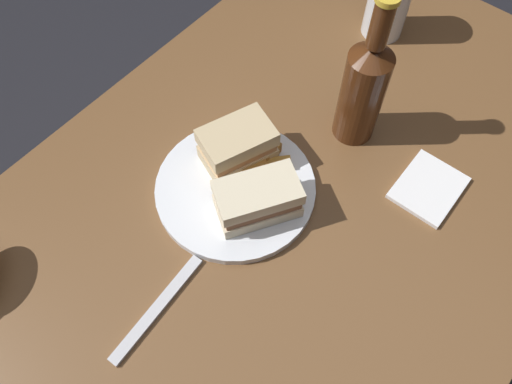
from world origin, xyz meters
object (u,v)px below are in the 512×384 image
object	(u,v)px
cider_bottle	(363,87)
napkin	(429,188)
sandwich_half_right	(237,145)
pint_glass	(389,2)
plate	(235,188)
sandwich_half_left	(258,199)
fork	(157,308)

from	to	relation	value
cider_bottle	napkin	distance (m)	0.19
sandwich_half_right	napkin	world-z (taller)	sandwich_half_right
napkin	pint_glass	bearing A→B (deg)	44.38
plate	sandwich_half_left	distance (m)	0.07
sandwich_half_right	fork	world-z (taller)	sandwich_half_right
plate	cider_bottle	bearing A→B (deg)	-18.64
sandwich_half_left	pint_glass	world-z (taller)	pint_glass
sandwich_half_right	napkin	size ratio (longest dim) A/B	1.16
pint_glass	napkin	world-z (taller)	pint_glass
sandwich_half_left	napkin	world-z (taller)	sandwich_half_left
plate	sandwich_half_right	world-z (taller)	sandwich_half_right
sandwich_half_right	pint_glass	bearing A→B (deg)	-2.08
plate	cider_bottle	xyz separation A→B (m)	(0.22, -0.07, 0.10)
sandwich_half_right	pint_glass	size ratio (longest dim) A/B	0.82
cider_bottle	napkin	world-z (taller)	cider_bottle
plate	sandwich_half_right	size ratio (longest dim) A/B	1.96
sandwich_half_left	pint_glass	bearing A→B (deg)	8.50
pint_glass	napkin	xyz separation A→B (m)	(-0.25, -0.25, -0.06)
sandwich_half_right	cider_bottle	xyz separation A→B (m)	(0.17, -0.10, 0.06)
sandwich_half_left	cider_bottle	distance (m)	0.23
pint_glass	cider_bottle	size ratio (longest dim) A/B	0.57
napkin	fork	distance (m)	0.45
sandwich_half_left	cider_bottle	size ratio (longest dim) A/B	0.51
plate	fork	size ratio (longest dim) A/B	1.39
plate	sandwich_half_right	distance (m)	0.07
sandwich_half_right	napkin	bearing A→B (deg)	-59.95
plate	napkin	size ratio (longest dim) A/B	2.27
sandwich_half_left	fork	xyz separation A→B (m)	(-0.20, 0.01, -0.04)
cider_bottle	plate	bearing A→B (deg)	161.36
sandwich_half_left	fork	bearing A→B (deg)	176.58
napkin	plate	bearing A→B (deg)	130.06
sandwich_half_right	fork	bearing A→B (deg)	-164.48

